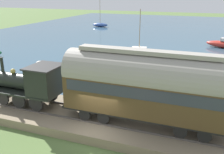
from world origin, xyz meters
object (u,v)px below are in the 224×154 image
at_px(passenger_coach, 145,85).
at_px(sailboat_teal, 139,54).
at_px(rowboat_mid_harbor, 40,63).
at_px(sailboat_blue, 100,25).
at_px(steam_locomotive, 32,82).
at_px(rowboat_far_out, 57,68).

relative_size(passenger_coach, sailboat_teal, 1.57).
bearing_deg(rowboat_mid_harbor, sailboat_teal, -1.78).
height_order(passenger_coach, rowboat_mid_harbor, passenger_coach).
bearing_deg(passenger_coach, sailboat_blue, 26.49).
xyz_separation_m(passenger_coach, sailboat_teal, (17.96, 5.24, -2.57)).
xyz_separation_m(sailboat_blue, rowboat_mid_harbor, (-34.83, -7.36, -0.28)).
height_order(sailboat_teal, rowboat_mid_harbor, sailboat_teal).
relative_size(passenger_coach, sailboat_blue, 1.35).
distance_m(passenger_coach, sailboat_teal, 18.88).
bearing_deg(passenger_coach, sailboat_teal, 16.27).
bearing_deg(steam_locomotive, rowboat_mid_harbor, 34.12).
bearing_deg(steam_locomotive, rowboat_far_out, 23.64).
xyz_separation_m(steam_locomotive, passenger_coach, (0.00, -8.06, 0.84)).
xyz_separation_m(passenger_coach, sailboat_blue, (45.61, 22.73, -2.69)).
relative_size(steam_locomotive, passenger_coach, 0.56).
xyz_separation_m(rowboat_far_out, rowboat_mid_harbor, (1.13, 3.08, -0.06)).
distance_m(sailboat_blue, rowboat_far_out, 37.45).
bearing_deg(sailboat_teal, steam_locomotive, 161.92).
xyz_separation_m(passenger_coach, rowboat_far_out, (9.65, 12.29, -2.91)).
height_order(steam_locomotive, passenger_coach, passenger_coach).
bearing_deg(rowboat_far_out, passenger_coach, 177.33).
bearing_deg(steam_locomotive, sailboat_blue, 17.82).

